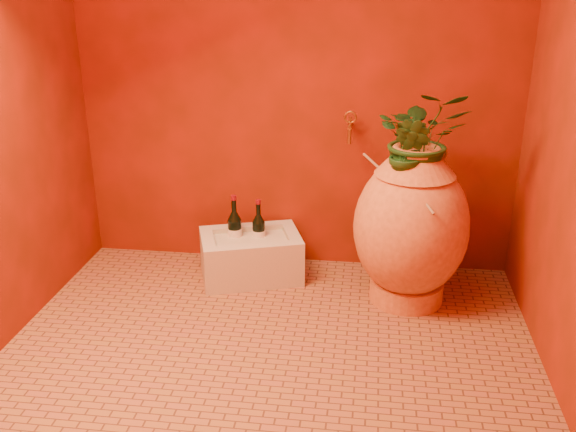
# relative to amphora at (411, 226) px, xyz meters

# --- Properties ---
(floor) EXTENTS (2.50, 2.50, 0.00)m
(floor) POSITION_rel_amphora_xyz_m (-0.66, -0.58, -0.42)
(floor) COLOR brown
(floor) RESTS_ON ground
(wall_back) EXTENTS (2.50, 0.02, 2.50)m
(wall_back) POSITION_rel_amphora_xyz_m (-0.66, 0.42, 0.83)
(wall_back) COLOR #511B04
(wall_back) RESTS_ON ground
(amphora) EXTENTS (0.71, 0.71, 0.85)m
(amphora) POSITION_rel_amphora_xyz_m (0.00, 0.00, 0.00)
(amphora) COLOR orange
(amphora) RESTS_ON floor
(stone_basin) EXTENTS (0.65, 0.55, 0.26)m
(stone_basin) POSITION_rel_amphora_xyz_m (-0.88, 0.15, -0.30)
(stone_basin) COLOR beige
(stone_basin) RESTS_ON floor
(wine_bottle_a) EXTENTS (0.08, 0.08, 0.31)m
(wine_bottle_a) POSITION_rel_amphora_xyz_m (-0.84, 0.22, -0.17)
(wine_bottle_a) COLOR black
(wine_bottle_a) RESTS_ON stone_basin
(wine_bottle_b) EXTENTS (0.08, 0.08, 0.32)m
(wine_bottle_b) POSITION_rel_amphora_xyz_m (-0.98, 0.21, -0.17)
(wine_bottle_b) COLOR black
(wine_bottle_b) RESTS_ON stone_basin
(wine_bottle_c) EXTENTS (0.08, 0.08, 0.34)m
(wine_bottle_c) POSITION_rel_amphora_xyz_m (-0.98, 0.20, -0.16)
(wine_bottle_c) COLOR black
(wine_bottle_c) RESTS_ON stone_basin
(wall_tap) EXTENTS (0.07, 0.15, 0.17)m
(wall_tap) POSITION_rel_amphora_xyz_m (-0.35, 0.34, 0.44)
(wall_tap) COLOR olive
(wall_tap) RESTS_ON wall_back
(plant_main) EXTENTS (0.47, 0.42, 0.49)m
(plant_main) POSITION_rel_amphora_xyz_m (0.02, 0.02, 0.47)
(plant_main) COLOR #173F16
(plant_main) RESTS_ON amphora
(plant_side) EXTENTS (0.26, 0.26, 0.37)m
(plant_side) POSITION_rel_amphora_xyz_m (-0.04, -0.09, 0.41)
(plant_side) COLOR #173F16
(plant_side) RESTS_ON amphora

